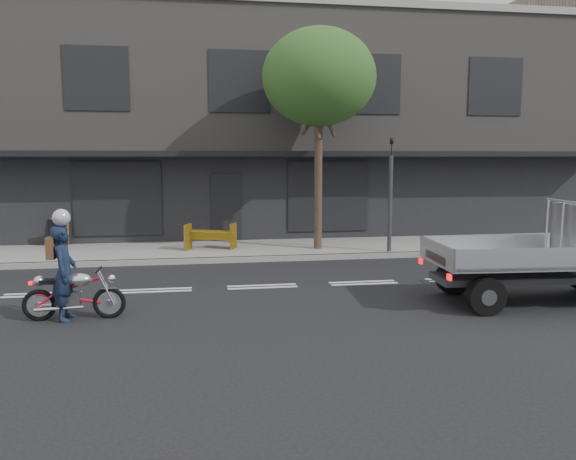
% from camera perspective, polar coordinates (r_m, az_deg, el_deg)
% --- Properties ---
extents(ground, '(80.00, 80.00, 0.00)m').
position_cam_1_polar(ground, '(12.95, -2.63, -5.78)').
color(ground, black).
rests_on(ground, ground).
extents(sidewalk, '(32.00, 3.20, 0.15)m').
position_cam_1_polar(sidewalk, '(17.53, -4.37, -2.03)').
color(sidewalk, gray).
rests_on(sidewalk, ground).
extents(kerb, '(32.00, 0.20, 0.15)m').
position_cam_1_polar(kerb, '(15.96, -3.89, -2.97)').
color(kerb, gray).
rests_on(kerb, ground).
extents(building_main, '(26.00, 10.00, 8.00)m').
position_cam_1_polar(building_main, '(23.89, -5.79, 9.94)').
color(building_main, slate).
rests_on(building_main, ground).
extents(street_tree, '(3.40, 3.40, 6.74)m').
position_cam_1_polar(street_tree, '(17.26, 3.16, 15.17)').
color(street_tree, '#382B21').
rests_on(street_tree, ground).
extents(traffic_light_pole, '(0.12, 0.12, 3.50)m').
position_cam_1_polar(traffic_light_pole, '(16.89, 10.34, 2.90)').
color(traffic_light_pole, '#2D2D30').
rests_on(traffic_light_pole, ground).
extents(motorcycle, '(1.83, 0.53, 0.94)m').
position_cam_1_polar(motorcycle, '(11.04, -20.91, -6.04)').
color(motorcycle, black).
rests_on(motorcycle, ground).
extents(rider, '(0.42, 0.64, 1.74)m').
position_cam_1_polar(rider, '(10.99, -21.78, -4.07)').
color(rider, '#141F37').
rests_on(rider, ground).
extents(construction_barrier, '(1.58, 1.10, 0.82)m').
position_cam_1_polar(construction_barrier, '(17.02, -7.83, -0.71)').
color(construction_barrier, '#E3A50B').
rests_on(construction_barrier, sidewalk).
extents(sandwich_board, '(0.59, 0.43, 0.87)m').
position_cam_1_polar(sandwich_board, '(19.08, -22.36, -0.24)').
color(sandwich_board, black).
rests_on(sandwich_board, sidewalk).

